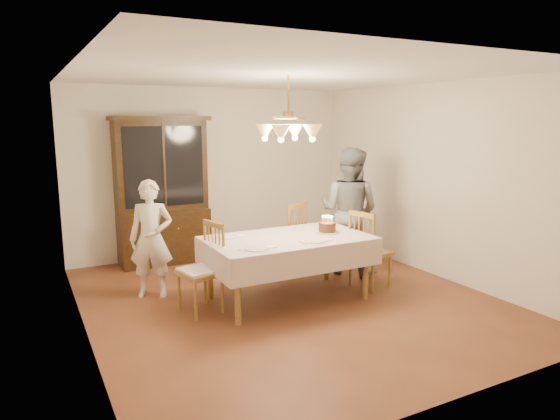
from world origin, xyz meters
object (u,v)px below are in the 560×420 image
china_hutch (162,193)px  elderly_woman (151,239)px  birthday_cake (327,228)px  chair_far_side (287,242)px  dining_table (288,244)px

china_hutch → elderly_woman: china_hutch is taller
china_hutch → birthday_cake: (1.41, -2.27, -0.22)m
chair_far_side → elderly_woman: (-1.87, -0.03, 0.27)m
dining_table → elderly_woman: elderly_woman is taller
elderly_woman → birthday_cake: size_ratio=4.73×
elderly_woman → birthday_cake: 2.12m
china_hutch → birthday_cake: 2.68m
elderly_woman → china_hutch: bearing=96.7°
china_hutch → birthday_cake: bearing=-58.1°
chair_far_side → birthday_cake: bearing=-86.5°
chair_far_side → elderly_woman: bearing=-179.0°
dining_table → chair_far_side: (0.48, 0.90, -0.24)m
china_hutch → dining_table: bearing=-68.8°
dining_table → china_hutch: china_hutch is taller
dining_table → china_hutch: bearing=111.2°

